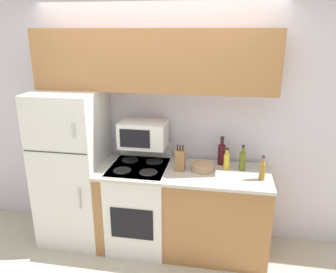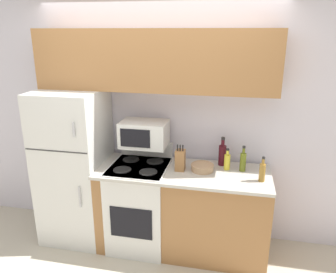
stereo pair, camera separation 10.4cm
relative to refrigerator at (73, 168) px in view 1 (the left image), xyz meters
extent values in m
plane|color=beige|center=(0.86, -0.33, -0.83)|extent=(12.00, 12.00, 0.00)
cube|color=silver|center=(0.86, 0.36, 0.45)|extent=(8.00, 0.05, 2.55)
cube|color=#9E6B3D|center=(1.19, -0.01, -0.39)|extent=(1.71, 0.63, 0.87)
cube|color=#BCB7AD|center=(1.19, -0.03, 0.06)|extent=(1.71, 0.67, 0.03)
cube|color=silver|center=(0.00, 0.00, 0.00)|extent=(0.67, 0.65, 1.65)
cube|color=#383838|center=(0.00, -0.32, 0.30)|extent=(0.65, 0.01, 0.01)
cylinder|color=#B7B7BC|center=(0.21, -0.34, 0.53)|extent=(0.02, 0.02, 0.14)
cylinder|color=#B7B7BC|center=(0.21, -0.34, -0.17)|extent=(0.02, 0.02, 0.22)
cube|color=#9E6B3D|center=(0.86, 0.17, 1.12)|extent=(2.38, 0.33, 0.59)
cube|color=silver|center=(0.74, -0.03, -0.37)|extent=(0.59, 0.63, 0.91)
cube|color=black|center=(0.74, -0.35, -0.39)|extent=(0.42, 0.01, 0.33)
cube|color=#2D2D2D|center=(0.74, -0.03, 0.08)|extent=(0.57, 0.61, 0.01)
cube|color=silver|center=(0.74, 0.28, 0.16)|extent=(0.57, 0.06, 0.16)
cylinder|color=black|center=(0.60, -0.16, 0.09)|extent=(0.18, 0.18, 0.01)
cylinder|color=black|center=(0.87, -0.16, 0.09)|extent=(0.18, 0.18, 0.01)
cylinder|color=black|center=(0.60, 0.11, 0.09)|extent=(0.18, 0.18, 0.01)
cylinder|color=black|center=(0.87, 0.11, 0.09)|extent=(0.18, 0.18, 0.01)
cube|color=silver|center=(0.75, 0.13, 0.38)|extent=(0.48, 0.32, 0.26)
cube|color=black|center=(0.71, -0.04, 0.38)|extent=(0.31, 0.01, 0.19)
cube|color=#9E6B3D|center=(1.16, -0.02, 0.18)|extent=(0.09, 0.11, 0.21)
cylinder|color=black|center=(1.13, -0.03, 0.31)|extent=(0.01, 0.01, 0.06)
cylinder|color=black|center=(1.16, -0.03, 0.31)|extent=(0.01, 0.01, 0.06)
cylinder|color=black|center=(1.18, -0.03, 0.31)|extent=(0.01, 0.01, 0.06)
cylinder|color=tan|center=(1.38, 0.01, 0.10)|extent=(0.22, 0.22, 0.06)
torus|color=tan|center=(1.38, 0.01, 0.14)|extent=(0.23, 0.23, 0.01)
cylinder|color=olive|center=(1.94, -0.11, 0.16)|extent=(0.06, 0.06, 0.17)
cylinder|color=olive|center=(1.94, -0.11, 0.27)|extent=(0.03, 0.03, 0.05)
cylinder|color=black|center=(1.94, -0.11, 0.30)|extent=(0.03, 0.03, 0.02)
cylinder|color=gold|center=(1.61, 0.09, 0.15)|extent=(0.06, 0.06, 0.15)
cylinder|color=gold|center=(1.61, 0.09, 0.25)|extent=(0.03, 0.03, 0.05)
cylinder|color=black|center=(1.61, 0.09, 0.28)|extent=(0.03, 0.03, 0.02)
cylinder|color=#470F19|center=(1.56, 0.20, 0.18)|extent=(0.08, 0.08, 0.21)
cylinder|color=#470F19|center=(1.56, 0.20, 0.32)|extent=(0.03, 0.03, 0.07)
cylinder|color=black|center=(1.56, 0.20, 0.36)|extent=(0.04, 0.04, 0.02)
cylinder|color=#5B6619|center=(1.77, 0.09, 0.16)|extent=(0.06, 0.06, 0.18)
cylinder|color=#5B6619|center=(1.77, 0.09, 0.28)|extent=(0.03, 0.03, 0.06)
cylinder|color=black|center=(1.77, 0.09, 0.32)|extent=(0.03, 0.03, 0.02)
camera|label=1|loc=(1.56, -3.00, 1.40)|focal=35.00mm
camera|label=2|loc=(1.66, -2.98, 1.40)|focal=35.00mm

